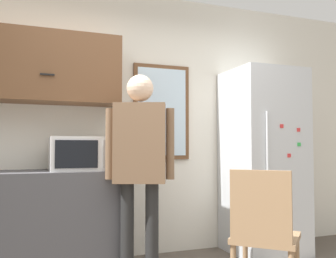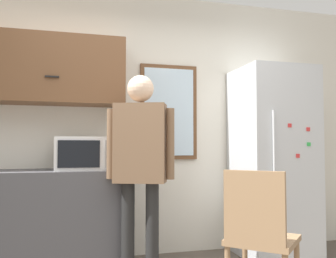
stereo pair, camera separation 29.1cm
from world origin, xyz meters
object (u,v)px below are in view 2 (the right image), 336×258
(microwave, at_px, (83,154))
(chair, at_px, (259,232))
(person, at_px, (140,154))
(refrigerator, at_px, (273,161))

(microwave, bearing_deg, chair, -44.51)
(person, xyz_separation_m, refrigerator, (1.45, 0.35, -0.09))
(microwave, distance_m, refrigerator, 1.90)
(refrigerator, bearing_deg, chair, -124.67)
(microwave, bearing_deg, person, -38.64)
(person, xyz_separation_m, chair, (0.69, -0.76, -0.52))
(microwave, relative_size, refrigerator, 0.26)
(person, bearing_deg, refrigerator, 34.58)
(microwave, height_order, refrigerator, refrigerator)
(microwave, relative_size, chair, 0.53)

